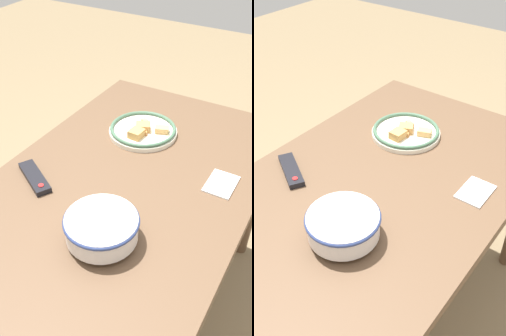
# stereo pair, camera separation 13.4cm
# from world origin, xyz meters

# --- Properties ---
(ground_plane) EXTENTS (8.00, 8.00, 0.00)m
(ground_plane) POSITION_xyz_m (0.00, 0.00, 0.00)
(ground_plane) COLOR #7F6B4C
(dining_table) EXTENTS (1.38, 0.85, 0.77)m
(dining_table) POSITION_xyz_m (0.00, 0.00, 0.68)
(dining_table) COLOR brown
(dining_table) RESTS_ON ground_plane
(noodle_bowl) EXTENTS (0.22, 0.22, 0.09)m
(noodle_bowl) POSITION_xyz_m (-0.26, -0.08, 0.82)
(noodle_bowl) COLOR silver
(noodle_bowl) RESTS_ON dining_table
(food_plate) EXTENTS (0.27, 0.27, 0.05)m
(food_plate) POSITION_xyz_m (0.30, 0.09, 0.79)
(food_plate) COLOR silver
(food_plate) RESTS_ON dining_table
(tv_remote) EXTENTS (0.14, 0.19, 0.02)m
(tv_remote) POSITION_xyz_m (-0.15, 0.27, 0.78)
(tv_remote) COLOR black
(tv_remote) RESTS_ON dining_table
(folded_napkin) EXTENTS (0.13, 0.09, 0.01)m
(folded_napkin) POSITION_xyz_m (0.15, -0.30, 0.77)
(folded_napkin) COLOR white
(folded_napkin) RESTS_ON dining_table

